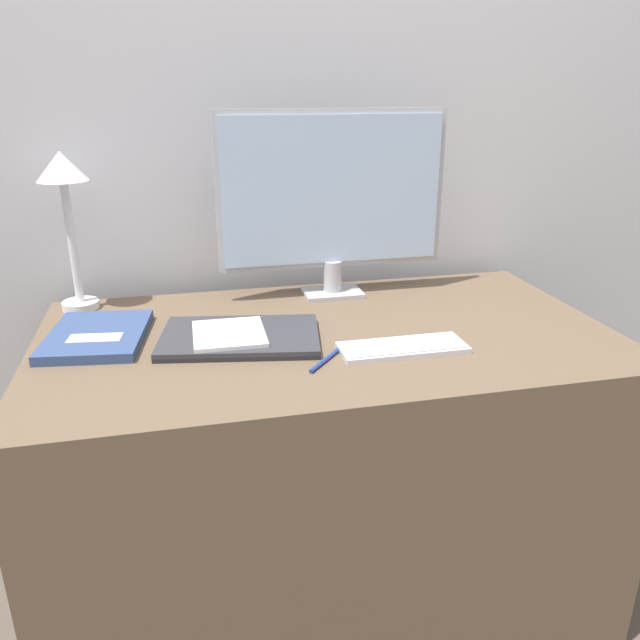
{
  "coord_description": "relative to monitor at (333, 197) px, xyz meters",
  "views": [
    {
      "loc": [
        -0.32,
        -1.17,
        1.27
      ],
      "look_at": [
        -0.03,
        0.05,
        0.8
      ],
      "focal_mm": 35.0,
      "sensor_mm": 36.0,
      "label": 1
    }
  ],
  "objects": [
    {
      "name": "ground_plane",
      "position": [
        -0.08,
        -0.39,
        -1.0
      ],
      "size": [
        10.0,
        10.0,
        0.0
      ],
      "primitive_type": "plane",
      "color": "brown"
    },
    {
      "name": "wall_back",
      "position": [
        -0.08,
        0.19,
        0.2
      ],
      "size": [
        3.6,
        0.05,
        2.4
      ],
      "color": "silver",
      "rests_on": "ground_plane"
    },
    {
      "name": "desk",
      "position": [
        -0.08,
        -0.26,
        -0.63
      ],
      "size": [
        1.31,
        0.73,
        0.74
      ],
      "color": "brown",
      "rests_on": "ground_plane"
    },
    {
      "name": "monitor",
      "position": [
        0.0,
        0.0,
        0.0
      ],
      "size": [
        0.6,
        0.11,
        0.48
      ],
      "color": "#B7B7BC",
      "rests_on": "desk"
    },
    {
      "name": "keyboard",
      "position": [
        0.05,
        -0.41,
        -0.26
      ],
      "size": [
        0.27,
        0.1,
        0.01
      ],
      "color": "silver",
      "rests_on": "desk"
    },
    {
      "name": "laptop",
      "position": [
        -0.28,
        -0.27,
        -0.25
      ],
      "size": [
        0.38,
        0.28,
        0.02
      ],
      "color": "#232328",
      "rests_on": "desk"
    },
    {
      "name": "ereader",
      "position": [
        -0.3,
        -0.28,
        -0.24
      ],
      "size": [
        0.16,
        0.17,
        0.01
      ],
      "color": "white",
      "rests_on": "laptop"
    },
    {
      "name": "desk_lamp",
      "position": [
        -0.65,
        0.03,
        0.03
      ],
      "size": [
        0.12,
        0.12,
        0.39
      ],
      "color": "white",
      "rests_on": "desk"
    },
    {
      "name": "notebook",
      "position": [
        -0.59,
        -0.2,
        -0.25
      ],
      "size": [
        0.24,
        0.29,
        0.02
      ],
      "color": "#334775",
      "rests_on": "desk"
    },
    {
      "name": "pen",
      "position": [
        -0.12,
        -0.42,
        -0.26
      ],
      "size": [
        0.09,
        0.1,
        0.01
      ],
      "color": "navy",
      "rests_on": "desk"
    }
  ]
}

